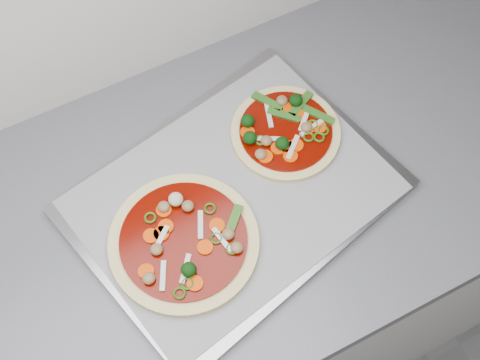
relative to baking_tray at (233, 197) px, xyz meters
name	(u,v)px	position (x,y,z in m)	size (l,w,h in m)	color
base_cabinet	(329,238)	(0.25, 0.01, -0.48)	(3.60, 0.60, 0.86)	silver
countertop	(359,142)	(0.25, 0.01, -0.03)	(3.60, 0.60, 0.04)	slate
baking_tray	(233,197)	(0.00, 0.00, 0.00)	(0.50, 0.37, 0.02)	gray
parchment	(233,195)	(0.00, 0.00, 0.01)	(0.48, 0.35, 0.00)	gray
pizza_left	(184,242)	(-0.11, -0.04, 0.02)	(0.30, 0.30, 0.04)	#F1DB88
pizza_right	(285,131)	(0.13, 0.06, 0.02)	(0.26, 0.26, 0.03)	#F1DB88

